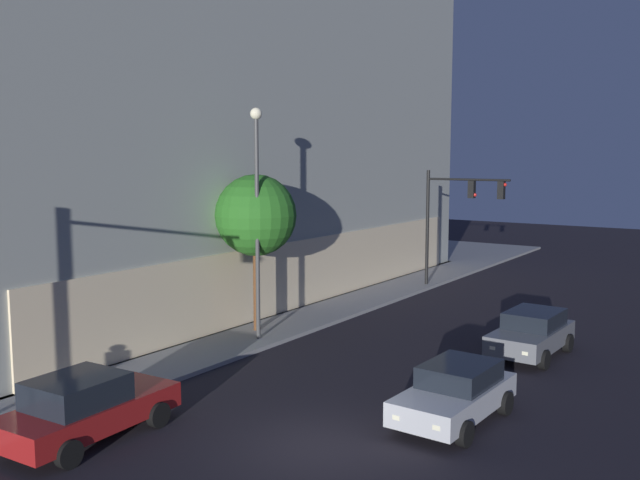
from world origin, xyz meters
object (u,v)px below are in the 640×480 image
object	(u,v)px
street_lamp_sidewalk	(257,197)
sidewalk_tree	(256,216)
traffic_light_far_corner	(457,205)
car_silver	(456,392)
car_grey	(532,333)
car_red	(85,407)
modern_building	(127,96)

from	to	relation	value
street_lamp_sidewalk	sidewalk_tree	distance (m)	1.54
traffic_light_far_corner	sidewalk_tree	distance (m)	13.35
car_silver	car_grey	world-z (taller)	car_grey
car_red	car_grey	bearing A→B (deg)	-27.04
sidewalk_tree	car_grey	distance (m)	11.19
traffic_light_far_corner	street_lamp_sidewalk	distance (m)	14.19
modern_building	car_grey	bearing A→B (deg)	-94.72
car_grey	sidewalk_tree	bearing A→B (deg)	106.88
sidewalk_tree	car_grey	bearing A→B (deg)	-73.12
sidewalk_tree	car_red	distance (m)	11.67
street_lamp_sidewalk	car_silver	size ratio (longest dim) A/B	2.01
sidewalk_tree	car_silver	distance (m)	11.78
modern_building	car_grey	xyz separation A→B (m)	(-1.90, -22.96, -9.47)
car_silver	car_grey	bearing A→B (deg)	1.70
modern_building	car_silver	distance (m)	26.69
street_lamp_sidewalk	car_red	world-z (taller)	street_lamp_sidewalk
sidewalk_tree	modern_building	bearing A→B (deg)	69.08
modern_building	street_lamp_sidewalk	world-z (taller)	modern_building
car_silver	traffic_light_far_corner	bearing A→B (deg)	22.89
car_red	car_silver	bearing A→B (deg)	-48.70
modern_building	traffic_light_far_corner	xyz separation A→B (m)	(8.07, -15.89, -5.79)
car_red	modern_building	bearing A→B (deg)	45.94
traffic_light_far_corner	car_red	world-z (taller)	traffic_light_far_corner
traffic_light_far_corner	car_grey	xyz separation A→B (m)	(-9.97, -7.08, -3.69)
modern_building	sidewalk_tree	world-z (taller)	modern_building
traffic_light_far_corner	car_silver	world-z (taller)	traffic_light_far_corner
modern_building	street_lamp_sidewalk	size ratio (longest dim) A/B	3.85
sidewalk_tree	car_red	world-z (taller)	sidewalk_tree
traffic_light_far_corner	street_lamp_sidewalk	world-z (taller)	street_lamp_sidewalk
modern_building	car_grey	world-z (taller)	modern_building
street_lamp_sidewalk	car_red	size ratio (longest dim) A/B	1.87
modern_building	sidewalk_tree	size ratio (longest dim) A/B	5.38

